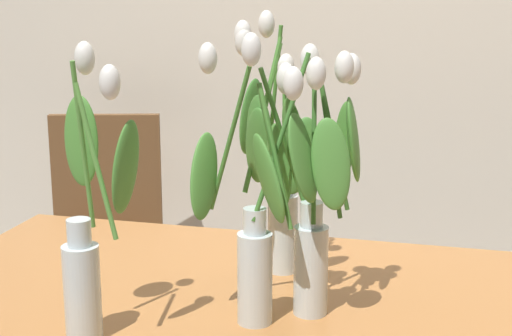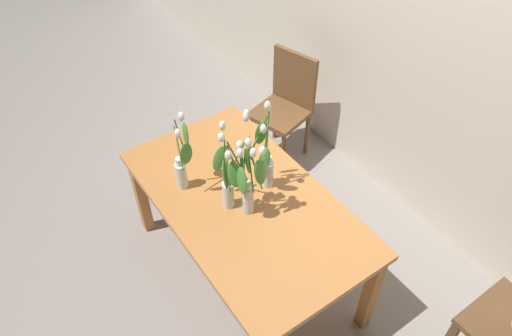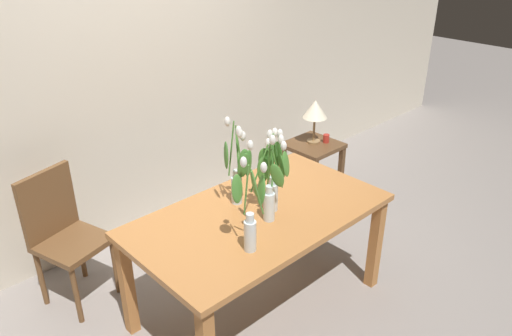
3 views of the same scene
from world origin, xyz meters
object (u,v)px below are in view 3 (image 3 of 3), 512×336
dining_table (259,225)px  tulip_vase_0 (268,185)px  tulip_vase_2 (238,172)px  side_table (313,155)px  pillar_candle (326,138)px  tulip_vase_1 (250,219)px  dining_chair (63,231)px  tulip_vase_3 (275,177)px  table_lamp (315,110)px

dining_table → tulip_vase_0: bearing=-93.7°
tulip_vase_2 → side_table: (1.42, 0.59, -0.54)m
tulip_vase_0 → pillar_candle: 1.71m
tulip_vase_1 → tulip_vase_2: tulip_vase_2 is taller
dining_table → dining_chair: dining_chair is taller
dining_table → tulip_vase_1: size_ratio=2.95×
tulip_vase_1 → dining_chair: bearing=114.9°
tulip_vase_3 → dining_chair: tulip_vase_3 is taller
side_table → pillar_candle: size_ratio=7.33×
dining_table → side_table: size_ratio=2.91×
table_lamp → dining_table: bearing=-151.6°
tulip_vase_0 → side_table: 1.69m
dining_table → tulip_vase_2: 0.36m
dining_chair → table_lamp: bearing=-5.4°
tulip_vase_2 → pillar_candle: (1.52, 0.53, -0.39)m
tulip_vase_3 → dining_chair: size_ratio=0.60×
table_lamp → tulip_vase_0: bearing=-149.3°
side_table → pillar_candle: pillar_candle is taller
tulip_vase_0 → pillar_candle: tulip_vase_0 is taller
dining_table → tulip_vase_3: size_ratio=2.87×
side_table → dining_chair: bearing=174.0°
tulip_vase_3 → side_table: bearing=31.1°
dining_table → tulip_vase_1: 0.47m
tulip_vase_1 → tulip_vase_2: size_ratio=0.92×
tulip_vase_1 → tulip_vase_2: 0.47m
tulip_vase_2 → dining_chair: tulip_vase_2 is taller
tulip_vase_0 → pillar_candle: size_ratio=7.12×
dining_chair → tulip_vase_2: bearing=-45.1°
tulip_vase_1 → dining_chair: (-0.56, 1.21, -0.40)m
tulip_vase_0 → tulip_vase_3: 0.10m
tulip_vase_2 → dining_chair: 1.24m
tulip_vase_3 → pillar_candle: tulip_vase_3 is taller
dining_chair → side_table: size_ratio=1.69×
dining_table → table_lamp: 1.61m
tulip_vase_1 → side_table: tulip_vase_1 is taller
pillar_candle → dining_table: bearing=-155.5°
dining_table → side_table: dining_table is taller
pillar_candle → dining_chair: bearing=172.8°
tulip_vase_0 → tulip_vase_3: (0.10, 0.04, 0.01)m
tulip_vase_0 → tulip_vase_3: size_ratio=0.96×
tulip_vase_0 → table_lamp: (1.41, 0.84, -0.11)m
tulip_vase_0 → tulip_vase_2: tulip_vase_2 is taller
tulip_vase_0 → dining_chair: (-0.85, 1.05, -0.44)m
tulip_vase_3 → tulip_vase_2: bearing=123.7°
side_table → table_lamp: table_lamp is taller
dining_chair → pillar_candle: size_ratio=12.40×
dining_chair → table_lamp: 2.29m
tulip_vase_1 → pillar_candle: 2.03m
dining_table → tulip_vase_3: (0.09, -0.04, 0.32)m
tulip_vase_3 → side_table: (1.29, 0.78, -0.54)m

